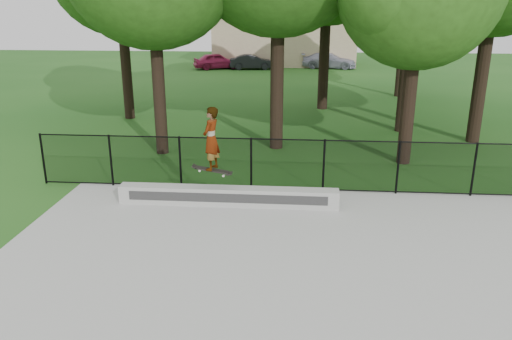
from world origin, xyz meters
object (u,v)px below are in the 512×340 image
object	(u,v)px
grind_ledge	(228,196)
car_c	(329,60)
skater_airborne	(211,140)
car_a	(217,61)
car_b	(252,62)

from	to	relation	value
grind_ledge	car_c	world-z (taller)	car_c
car_c	grind_ledge	bearing A→B (deg)	-179.47
skater_airborne	car_a	bearing A→B (deg)	98.77
car_a	car_c	xyz separation A→B (m)	(9.17, 1.20, -0.00)
car_a	skater_airborne	world-z (taller)	skater_airborne
car_b	car_c	size ratio (longest dim) A/B	0.80
car_b	skater_airborne	world-z (taller)	skater_airborne
grind_ledge	car_b	distance (m)	29.23
car_c	car_b	bearing A→B (deg)	109.46
grind_ledge	car_b	size ratio (longest dim) A/B	1.75
car_a	skater_airborne	size ratio (longest dim) A/B	2.15
grind_ledge	car_c	xyz separation A→B (m)	(4.28, 30.37, 0.34)
grind_ledge	car_c	size ratio (longest dim) A/B	1.40
car_b	car_c	world-z (taller)	car_c
grind_ledge	car_b	world-z (taller)	car_b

